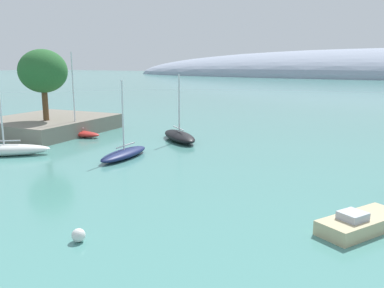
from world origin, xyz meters
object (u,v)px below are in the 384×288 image
object	(u,v)px
tree_clump_shore	(43,71)
sailboat_red_outer_mooring	(76,133)
sailboat_black_mid_mooring	(179,136)
sailboat_navy_near_shore	(124,153)
sailboat_white_end_of_line	(4,150)
mooring_buoy_white	(78,235)
motorboat_sand_alongside_breakwater	(361,223)

from	to	relation	value
tree_clump_shore	sailboat_red_outer_mooring	bearing A→B (deg)	11.52
sailboat_black_mid_mooring	sailboat_red_outer_mooring	distance (m)	12.49
sailboat_navy_near_shore	sailboat_white_end_of_line	world-z (taller)	sailboat_white_end_of_line
sailboat_black_mid_mooring	mooring_buoy_white	bearing A→B (deg)	-30.65
sailboat_black_mid_mooring	sailboat_white_end_of_line	size ratio (longest dim) A/B	0.78
sailboat_navy_near_shore	motorboat_sand_alongside_breakwater	bearing A→B (deg)	67.50
sailboat_red_outer_mooring	sailboat_black_mid_mooring	bearing A→B (deg)	10.24
motorboat_sand_alongside_breakwater	mooring_buoy_white	size ratio (longest dim) A/B	7.86
sailboat_black_mid_mooring	tree_clump_shore	bearing A→B (deg)	-123.94
sailboat_navy_near_shore	sailboat_black_mid_mooring	bearing A→B (deg)	174.28
sailboat_red_outer_mooring	sailboat_white_end_of_line	bearing A→B (deg)	-89.42
sailboat_navy_near_shore	motorboat_sand_alongside_breakwater	world-z (taller)	sailboat_navy_near_shore
motorboat_sand_alongside_breakwater	mooring_buoy_white	bearing A→B (deg)	-26.80
sailboat_black_mid_mooring	sailboat_red_outer_mooring	xyz separation A→B (m)	(-12.19, -2.73, -0.09)
sailboat_white_end_of_line	sailboat_navy_near_shore	bearing A→B (deg)	-13.30
sailboat_red_outer_mooring	motorboat_sand_alongside_breakwater	distance (m)	35.18
tree_clump_shore	motorboat_sand_alongside_breakwater	world-z (taller)	tree_clump_shore
sailboat_navy_near_shore	sailboat_red_outer_mooring	bearing A→B (deg)	-120.86
tree_clump_shore	sailboat_white_end_of_line	world-z (taller)	tree_clump_shore
sailboat_white_end_of_line	mooring_buoy_white	size ratio (longest dim) A/B	13.78
tree_clump_shore	mooring_buoy_white	size ratio (longest dim) A/B	12.09
sailboat_navy_near_shore	motorboat_sand_alongside_breakwater	xyz separation A→B (m)	(20.50, -8.42, -0.02)
sailboat_white_end_of_line	mooring_buoy_white	world-z (taller)	sailboat_white_end_of_line
tree_clump_shore	sailboat_navy_near_shore	bearing A→B (deg)	-21.71
tree_clump_shore	sailboat_white_end_of_line	bearing A→B (deg)	-66.81
motorboat_sand_alongside_breakwater	mooring_buoy_white	xyz separation A→B (m)	(-12.52, -7.34, -0.08)
sailboat_navy_near_shore	mooring_buoy_white	world-z (taller)	sailboat_navy_near_shore
mooring_buoy_white	sailboat_navy_near_shore	bearing A→B (deg)	116.87
sailboat_red_outer_mooring	motorboat_sand_alongside_breakwater	xyz separation A→B (m)	(31.77, -15.11, -0.05)
tree_clump_shore	sailboat_navy_near_shore	world-z (taller)	tree_clump_shore
tree_clump_shore	sailboat_black_mid_mooring	bearing A→B (deg)	12.39
sailboat_red_outer_mooring	sailboat_white_end_of_line	distance (m)	10.57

